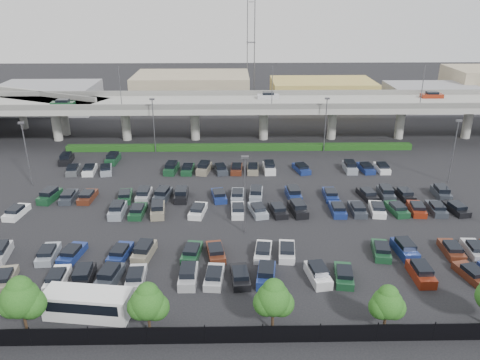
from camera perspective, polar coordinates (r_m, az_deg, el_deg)
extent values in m
plane|color=black|center=(66.87, 0.37, -3.14)|extent=(280.00, 280.00, 0.00)
cube|color=#96968E|center=(94.86, -0.10, 9.19)|extent=(150.00, 13.00, 1.10)
cube|color=#5F5F5A|center=(88.54, -0.04, 8.94)|extent=(150.00, 0.50, 1.00)
cube|color=#5F5F5A|center=(100.74, -0.17, 10.58)|extent=(150.00, 0.50, 1.00)
cylinder|color=#96968E|center=(102.14, -21.47, 6.34)|extent=(1.80, 1.80, 6.70)
cube|color=#5F5F5A|center=(101.41, -21.72, 8.05)|extent=(2.60, 9.75, 0.50)
cylinder|color=#96968E|center=(98.17, -13.74, 6.66)|extent=(1.80, 1.80, 6.70)
cube|color=#5F5F5A|center=(97.41, -13.91, 8.44)|extent=(2.60, 9.75, 0.50)
cylinder|color=#96968E|center=(96.09, -5.52, 6.86)|extent=(1.80, 1.80, 6.70)
cube|color=#5F5F5A|center=(95.31, -5.59, 8.69)|extent=(2.60, 9.75, 0.50)
cylinder|color=#96968E|center=(96.03, 2.90, 6.93)|extent=(1.80, 1.80, 6.70)
cube|color=#5F5F5A|center=(95.25, 2.94, 8.76)|extent=(2.60, 9.75, 0.50)
cylinder|color=#96968E|center=(97.99, 11.16, 6.85)|extent=(1.80, 1.80, 6.70)
cube|color=#5F5F5A|center=(97.22, 11.29, 8.64)|extent=(2.60, 9.75, 0.50)
cylinder|color=#96968E|center=(101.85, 18.93, 6.64)|extent=(1.80, 1.80, 6.70)
cube|color=#5F5F5A|center=(101.11, 19.15, 8.36)|extent=(2.60, 9.75, 0.50)
cylinder|color=#96968E|center=(107.41, 26.01, 6.35)|extent=(1.80, 1.80, 6.70)
cube|color=#5F5F5A|center=(106.71, 26.30, 7.97)|extent=(2.60, 9.75, 0.50)
cube|color=#174125|center=(97.27, -20.78, 8.67)|extent=(4.40, 1.82, 0.82)
cube|color=black|center=(97.14, -20.83, 9.03)|extent=(2.30, 1.60, 0.50)
cube|color=#B0B0B5|center=(97.86, 3.43, 10.14)|extent=(4.40, 1.82, 0.82)
cube|color=black|center=(97.73, 3.44, 10.50)|extent=(2.30, 1.60, 0.50)
cube|color=maroon|center=(106.05, 22.34, 9.48)|extent=(4.40, 1.82, 0.82)
cube|color=black|center=(105.93, 22.39, 9.81)|extent=(2.30, 1.60, 0.50)
cylinder|color=#505056|center=(90.27, -14.40, 10.79)|extent=(0.14, 0.14, 8.00)
cylinder|color=#505056|center=(88.26, 3.94, 11.17)|extent=(0.14, 0.14, 8.00)
cylinder|color=#505056|center=(94.85, 21.34, 10.51)|extent=(0.14, 0.14, 8.00)
cube|color=#96968E|center=(117.02, -26.97, 9.32)|extent=(50.93, 30.13, 1.10)
cube|color=#5F5F5A|center=(116.83, -27.06, 9.82)|extent=(47.34, 22.43, 1.00)
cylinder|color=#96968E|center=(114.05, -25.00, 7.34)|extent=(1.60, 1.60, 6.70)
cylinder|color=#96968E|center=(105.47, -20.59, 6.93)|extent=(1.60, 1.60, 6.70)
cube|color=#133910|center=(89.92, -0.03, 4.02)|extent=(66.00, 1.60, 1.10)
cube|color=black|center=(42.69, 1.35, -18.32)|extent=(70.00, 0.06, 1.80)
cylinder|color=black|center=(46.03, -24.20, -17.01)|extent=(0.10, 0.10, 2.00)
cylinder|color=black|center=(44.37, -17.96, -17.61)|extent=(0.10, 0.10, 2.00)
cylinder|color=black|center=(43.24, -11.28, -18.04)|extent=(0.10, 0.10, 2.00)
cylinder|color=black|center=(42.67, -4.31, -18.24)|extent=(0.10, 0.10, 2.00)
cylinder|color=black|center=(42.67, 2.77, -18.19)|extent=(0.10, 0.10, 2.00)
cylinder|color=black|center=(43.26, 9.73, -17.88)|extent=(0.10, 0.10, 2.00)
cylinder|color=black|center=(44.41, 16.38, -17.36)|extent=(0.10, 0.10, 2.00)
cylinder|color=black|center=(46.08, 22.59, -16.66)|extent=(0.10, 0.10, 2.00)
cylinder|color=#332316|center=(47.46, -24.66, -15.65)|extent=(0.26, 0.26, 2.18)
sphere|color=#184512|center=(45.96, -25.20, -12.99)|extent=(3.39, 3.39, 3.39)
sphere|color=#184512|center=(46.05, -24.11, -13.62)|extent=(2.67, 2.67, 2.67)
sphere|color=#184512|center=(46.37, -25.94, -13.34)|extent=(2.67, 2.67, 2.67)
sphere|color=#184512|center=(45.51, -25.30, -11.90)|extent=(2.30, 2.30, 2.30)
cylinder|color=#332316|center=(44.26, -10.98, -16.96)|extent=(0.26, 0.26, 1.96)
sphere|color=#184512|center=(42.80, -11.22, -14.47)|extent=(3.04, 3.04, 3.04)
sphere|color=#184512|center=(43.09, -10.19, -15.01)|extent=(2.39, 2.39, 2.39)
sphere|color=#184512|center=(43.04, -12.02, -14.85)|extent=(2.39, 2.39, 2.39)
sphere|color=#184512|center=(42.38, -11.23, -13.43)|extent=(2.06, 2.06, 2.06)
cylinder|color=#332316|center=(43.99, 3.99, -16.80)|extent=(0.26, 0.26, 1.97)
sphere|color=#184512|center=(42.52, 4.07, -14.28)|extent=(3.07, 3.07, 3.07)
sphere|color=#184512|center=(42.99, 5.02, -14.76)|extent=(2.41, 2.41, 2.41)
sphere|color=#184512|center=(42.60, 3.24, -14.72)|extent=(2.41, 2.41, 2.41)
sphere|color=#184512|center=(42.10, 4.15, -13.22)|extent=(2.08, 2.08, 2.08)
cylinder|color=#332316|center=(45.63, 17.18, -16.41)|extent=(0.26, 0.26, 1.80)
sphere|color=#184512|center=(44.33, 17.51, -14.18)|extent=(2.79, 2.79, 2.79)
sphere|color=#184512|center=(44.90, 18.21, -14.55)|extent=(2.19, 2.19, 2.19)
sphere|color=#184512|center=(44.28, 16.80, -14.61)|extent=(2.19, 2.19, 2.19)
sphere|color=#184512|center=(43.98, 17.64, -13.24)|extent=(1.89, 1.89, 1.89)
cube|color=white|center=(47.61, -18.04, -14.30)|extent=(8.28, 3.70, 2.33)
cube|color=black|center=(47.29, -18.12, -13.76)|extent=(7.19, 3.62, 1.06)
cube|color=white|center=(46.87, -18.23, -13.02)|extent=(8.40, 3.82, 0.28)
cube|color=gray|center=(55.91, -26.75, -10.78)|extent=(2.47, 4.63, 0.82)
cube|color=black|center=(55.45, -26.94, -10.34)|extent=(1.93, 2.52, 0.50)
cube|color=white|center=(53.79, -21.36, -11.17)|extent=(1.98, 4.46, 0.82)
cube|color=black|center=(53.30, -21.52, -10.72)|extent=(1.69, 2.36, 0.50)
cube|color=black|center=(52.85, -18.52, -11.23)|extent=(2.05, 4.49, 1.05)
cube|color=black|center=(52.41, -18.63, -10.48)|extent=(1.74, 2.68, 0.65)
cube|color=#2E333B|center=(52.10, -15.58, -11.38)|extent=(2.50, 4.63, 1.05)
cube|color=black|center=(51.66, -15.68, -10.62)|extent=(2.00, 2.82, 0.65)
cube|color=#B0B0B5|center=(51.55, -12.55, -11.60)|extent=(2.00, 4.47, 0.82)
cube|color=black|center=(51.04, -12.65, -11.13)|extent=(1.70, 2.36, 0.50)
cube|color=#B0B0B5|center=(50.68, -6.33, -11.63)|extent=(1.86, 4.41, 1.05)
cube|color=black|center=(50.23, -6.37, -10.85)|extent=(1.62, 2.61, 0.65)
cube|color=#B0B0B5|center=(50.57, -3.15, -11.76)|extent=(2.21, 4.55, 0.82)
cube|color=black|center=(50.05, -3.17, -11.29)|extent=(1.80, 2.44, 0.50)
cube|color=black|center=(50.54, 0.03, -11.74)|extent=(2.19, 4.54, 0.82)
cube|color=black|center=(50.02, 0.04, -11.27)|extent=(1.79, 2.43, 0.50)
cube|color=navy|center=(50.59, 3.21, -11.58)|extent=(2.39, 4.60, 1.05)
cube|color=black|center=(50.14, 3.23, -10.80)|extent=(1.94, 2.79, 0.65)
cube|color=white|center=(51.27, 9.48, -11.38)|extent=(2.48, 4.63, 1.05)
cube|color=black|center=(50.83, 9.54, -10.61)|extent=(1.98, 2.82, 0.65)
cube|color=#174125|center=(51.89, 12.52, -11.34)|extent=(2.44, 4.62, 0.82)
cube|color=black|center=(51.39, 12.62, -10.88)|extent=(1.92, 2.51, 0.50)
cube|color=maroon|center=(54.31, 21.17, -10.65)|extent=(1.85, 4.41, 1.05)
cube|color=black|center=(53.89, 21.29, -9.92)|extent=(1.62, 2.61, 0.65)
cube|color=#552616|center=(56.63, 26.40, -10.28)|extent=(2.75, 4.69, 0.82)
cube|color=black|center=(56.17, 26.60, -9.84)|extent=(2.07, 2.60, 0.50)
cube|color=#B0B0B5|center=(60.85, -27.22, -8.01)|extent=(2.40, 4.61, 1.05)
cube|color=gray|center=(58.70, -22.33, -8.37)|extent=(2.08, 4.50, 0.82)
cube|color=black|center=(58.24, -22.48, -7.94)|extent=(1.74, 2.39, 0.50)
cube|color=navy|center=(57.77, -19.76, -8.49)|extent=(2.48, 4.63, 0.82)
cube|color=black|center=(57.30, -19.90, -8.05)|extent=(1.94, 2.52, 0.50)
cube|color=navy|center=(56.25, -14.38, -8.68)|extent=(2.44, 4.62, 0.82)
cube|color=black|center=(55.77, -14.49, -8.23)|extent=(1.92, 2.51, 0.50)
cube|color=gray|center=(55.63, -11.61, -8.65)|extent=(2.48, 4.63, 1.05)
cube|color=black|center=(55.22, -11.67, -7.92)|extent=(1.98, 2.82, 0.65)
cube|color=#174125|center=(54.95, -5.88, -8.83)|extent=(2.40, 4.61, 0.82)
cube|color=black|center=(54.46, -5.92, -8.37)|extent=(1.90, 2.50, 0.50)
cube|color=#552616|center=(54.78, -2.98, -8.83)|extent=(2.50, 4.64, 0.82)
cube|color=black|center=(54.29, -3.00, -8.37)|extent=(1.95, 2.53, 0.50)
cube|color=white|center=(54.86, 2.84, -8.78)|extent=(2.42, 4.61, 0.82)
cube|color=black|center=(54.37, 2.86, -8.32)|extent=(1.91, 2.50, 0.50)
cube|color=white|center=(55.11, 5.72, -8.72)|extent=(2.26, 4.56, 0.82)
cube|color=black|center=(54.62, 5.77, -8.26)|extent=(1.83, 2.45, 0.50)
cube|color=#174125|center=(57.42, 16.81, -8.29)|extent=(2.50, 4.63, 0.82)
cube|color=black|center=(56.95, 16.94, -7.84)|extent=(1.95, 2.53, 0.50)
cube|color=navy|center=(58.25, 19.42, -8.04)|extent=(2.20, 4.54, 1.05)
cube|color=black|center=(57.86, 19.53, -7.34)|extent=(1.82, 2.73, 0.65)
cube|color=#552616|center=(60.42, 24.35, -7.82)|extent=(2.02, 4.48, 0.82)
cube|color=black|center=(59.98, 24.52, -7.38)|extent=(1.71, 2.37, 0.50)
cube|color=#B0B0B5|center=(61.64, 26.68, -7.64)|extent=(2.08, 4.50, 0.82)
cube|color=black|center=(61.20, 26.86, -7.22)|extent=(1.74, 2.39, 0.50)
cube|color=white|center=(70.83, -25.58, -3.60)|extent=(2.34, 4.59, 0.82)
cube|color=black|center=(70.41, -25.72, -3.21)|extent=(1.87, 2.48, 0.50)
cube|color=gray|center=(66.25, -14.69, -3.67)|extent=(1.84, 4.41, 1.05)
cube|color=black|center=(65.91, -14.76, -3.03)|extent=(1.61, 2.61, 0.65)
cube|color=#174125|center=(65.71, -12.35, -3.78)|extent=(1.97, 4.46, 0.82)
cube|color=black|center=(65.26, -12.42, -3.36)|extent=(1.68, 2.35, 0.50)
cube|color=gray|center=(65.17, -9.98, -3.70)|extent=(2.28, 4.57, 1.05)
cube|color=black|center=(64.82, -10.03, -3.05)|extent=(1.87, 2.76, 0.65)
cube|color=white|center=(64.59, -5.14, -3.79)|extent=(2.52, 4.64, 0.82)
cube|color=black|center=(64.14, -5.17, -3.36)|extent=(1.96, 2.53, 0.50)
cube|color=white|center=(64.43, -0.24, -3.77)|extent=(1.85, 4.41, 0.82)
cube|color=black|center=(63.97, -0.24, -3.34)|extent=(1.62, 2.31, 0.50)
cube|color=gray|center=(64.52, 2.21, -3.74)|extent=(2.75, 4.69, 0.82)
cube|color=black|center=(64.07, 2.22, -3.31)|extent=(2.07, 2.60, 0.50)
cube|color=black|center=(64.73, 4.64, -3.71)|extent=(2.55, 4.65, 0.82)
cube|color=black|center=(64.28, 4.67, -3.29)|extent=(1.97, 2.54, 0.50)
cube|color=black|center=(65.01, 7.06, -3.59)|extent=(2.54, 4.65, 1.05)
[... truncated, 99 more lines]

